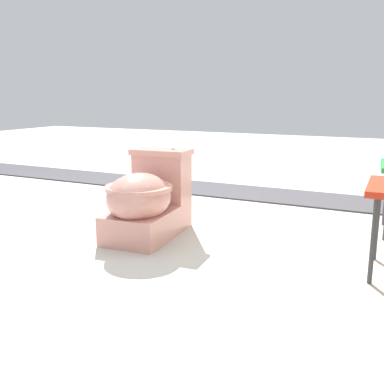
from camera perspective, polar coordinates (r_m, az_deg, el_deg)
ground_plane at (r=3.06m, az=-8.05°, el=-3.83°), size 14.00×14.00×0.00m
gravel_strip at (r=3.91m, az=8.06°, el=-0.18°), size 0.56×8.00×0.01m
toilet at (r=2.71m, az=-5.76°, el=-1.07°), size 0.66×0.42×0.52m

